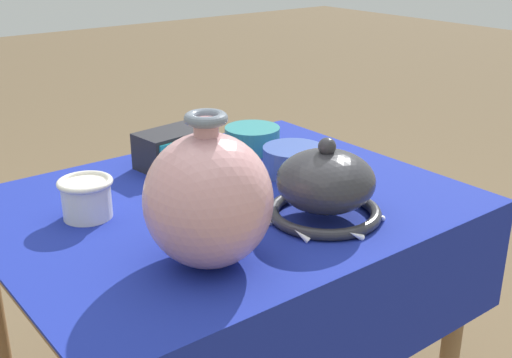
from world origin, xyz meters
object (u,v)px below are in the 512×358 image
(vase_dome_bell, at_px, (325,187))
(cup_wide_ivory, at_px, (86,197))
(pot_squat_cobalt, at_px, (294,161))
(vase_tall_bulbous, at_px, (208,200))
(cup_wide_ochre, at_px, (210,184))
(pot_squat_teal, at_px, (252,139))
(mosaic_tile_box, at_px, (172,149))

(vase_dome_bell, relative_size, cup_wide_ivory, 2.21)
(vase_dome_bell, height_order, pot_squat_cobalt, vase_dome_bell)
(vase_tall_bulbous, relative_size, cup_wide_ivory, 2.44)
(cup_wide_ochre, xyz_separation_m, pot_squat_cobalt, (0.23, 0.01, -0.00))
(cup_wide_ochre, height_order, pot_squat_cobalt, cup_wide_ochre)
(vase_tall_bulbous, xyz_separation_m, pot_squat_teal, (0.41, 0.42, -0.08))
(cup_wide_ivory, bearing_deg, pot_squat_cobalt, -8.06)
(vase_tall_bulbous, relative_size, cup_wide_ochre, 1.94)
(mosaic_tile_box, distance_m, cup_wide_ochre, 0.23)
(vase_dome_bell, relative_size, pot_squat_cobalt, 1.66)
(vase_tall_bulbous, relative_size, vase_dome_bell, 1.10)
(vase_tall_bulbous, height_order, pot_squat_teal, vase_tall_bulbous)
(pot_squat_teal, xyz_separation_m, cup_wide_ivory, (-0.50, -0.12, 0.01))
(pot_squat_cobalt, bearing_deg, cup_wide_ivory, 171.94)
(vase_tall_bulbous, bearing_deg, pot_squat_teal, 45.41)
(pot_squat_cobalt, bearing_deg, vase_tall_bulbous, -149.33)
(cup_wide_ivory, bearing_deg, mosaic_tile_box, 27.66)
(mosaic_tile_box, relative_size, pot_squat_teal, 1.21)
(vase_dome_bell, height_order, mosaic_tile_box, vase_dome_bell)
(pot_squat_cobalt, bearing_deg, vase_dome_bell, -116.88)
(vase_dome_bell, bearing_deg, vase_tall_bulbous, -177.63)
(vase_tall_bulbous, distance_m, cup_wide_ivory, 0.31)
(cup_wide_ochre, relative_size, pot_squat_cobalt, 0.95)
(vase_tall_bulbous, xyz_separation_m, mosaic_tile_box, (0.19, 0.44, -0.07))
(cup_wide_ochre, distance_m, pot_squat_cobalt, 0.23)
(pot_squat_teal, bearing_deg, vase_tall_bulbous, -134.59)
(cup_wide_ochre, bearing_deg, pot_squat_teal, 37.26)
(vase_dome_bell, height_order, cup_wide_ivory, vase_dome_bell)
(cup_wide_ochre, bearing_deg, vase_dome_bell, -58.50)
(mosaic_tile_box, xyz_separation_m, pot_squat_cobalt, (0.19, -0.21, -0.01))
(vase_tall_bulbous, relative_size, mosaic_tile_box, 1.55)
(cup_wide_ivory, xyz_separation_m, pot_squat_cobalt, (0.47, -0.07, -0.01))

